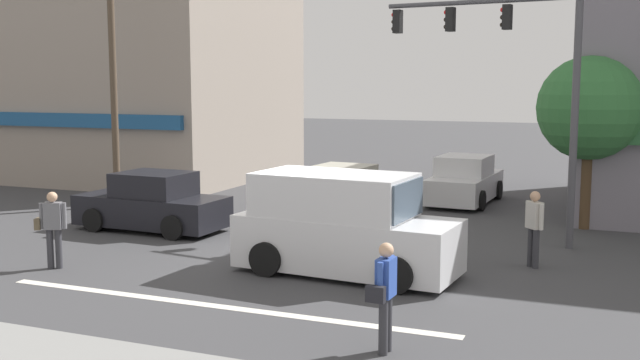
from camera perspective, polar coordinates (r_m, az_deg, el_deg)
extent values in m
plane|color=#3D3D3F|center=(16.76, -2.04, -6.30)|extent=(120.00, 120.00, 0.00)
cube|color=silver|center=(13.75, -8.08, -9.46)|extent=(9.00, 0.24, 0.01)
cube|color=gray|center=(33.29, -14.82, 6.96)|extent=(12.74, 9.59, 7.62)
cube|color=#1E5184|center=(29.55, -20.44, 4.34)|extent=(12.11, 0.24, 0.50)
cylinder|color=#4C3823|center=(21.58, 19.60, -0.58)|extent=(0.32, 0.32, 2.24)
sphere|color=#337038|center=(21.39, 19.86, 5.19)|extent=(2.80, 2.80, 2.80)
cylinder|color=brown|center=(24.69, -15.50, 8.16)|extent=(0.22, 0.22, 8.78)
cylinder|color=#47474C|center=(18.72, 18.83, 4.36)|extent=(0.18, 0.18, 6.20)
cylinder|color=#47474C|center=(19.36, 12.01, 13.14)|extent=(4.78, 0.70, 0.12)
cube|color=black|center=(19.13, 14.08, 11.95)|extent=(0.23, 0.26, 0.60)
sphere|color=red|center=(19.17, 13.75, 12.49)|extent=(0.12, 0.12, 0.12)
sphere|color=black|center=(19.16, 13.73, 11.95)|extent=(0.12, 0.12, 0.12)
sphere|color=black|center=(19.15, 13.71, 11.42)|extent=(0.12, 0.12, 0.12)
cube|color=black|center=(19.55, 9.92, 11.96)|extent=(0.23, 0.26, 0.60)
sphere|color=red|center=(19.61, 9.59, 12.48)|extent=(0.12, 0.12, 0.12)
sphere|color=black|center=(19.59, 9.58, 11.96)|extent=(0.12, 0.12, 0.12)
sphere|color=black|center=(19.58, 9.57, 11.43)|extent=(0.12, 0.12, 0.12)
cube|color=black|center=(20.07, 5.95, 11.91)|extent=(0.23, 0.26, 0.60)
sphere|color=red|center=(20.14, 5.63, 12.42)|extent=(0.12, 0.12, 0.12)
sphere|color=black|center=(20.12, 5.63, 11.91)|extent=(0.12, 0.12, 0.12)
sphere|color=black|center=(20.11, 5.62, 11.39)|extent=(0.12, 0.12, 0.12)
cube|color=#B7B29E|center=(21.61, 1.49, -1.69)|extent=(2.02, 4.22, 0.80)
cube|color=#B7B29E|center=(21.59, 1.61, 0.23)|extent=(1.70, 2.02, 0.64)
cube|color=#475666|center=(20.72, 0.48, -0.07)|extent=(1.44, 0.17, 0.54)
cylinder|color=black|center=(20.16, 2.15, -3.00)|extent=(0.23, 0.65, 0.64)
cylinder|color=black|center=(20.90, -2.10, -2.62)|extent=(0.23, 0.65, 0.64)
cylinder|color=black|center=(22.46, 4.83, -1.93)|extent=(0.23, 0.65, 0.64)
cylinder|color=black|center=(23.13, 0.92, -1.63)|extent=(0.23, 0.65, 0.64)
cube|color=silver|center=(15.64, 2.09, -4.81)|extent=(4.73, 2.20, 1.10)
cube|color=silver|center=(15.58, 1.10, -1.11)|extent=(3.33, 2.05, 0.90)
cube|color=#475666|center=(14.97, 6.71, -1.52)|extent=(0.19, 1.66, 0.76)
cylinder|color=black|center=(16.04, 8.12, -5.68)|extent=(0.73, 0.26, 0.72)
cylinder|color=black|center=(14.35, 5.77, -7.21)|extent=(0.73, 0.26, 0.72)
cylinder|color=black|center=(17.13, -0.99, -4.75)|extent=(0.73, 0.26, 0.72)
cylinder|color=black|center=(15.56, -4.15, -6.03)|extent=(0.73, 0.26, 0.72)
cube|color=black|center=(20.74, -12.69, -2.27)|extent=(4.16, 1.86, 0.80)
cube|color=black|center=(20.57, -12.53, -0.31)|extent=(1.96, 1.63, 0.64)
cube|color=#475666|center=(21.16, -14.63, -0.16)|extent=(0.12, 1.44, 0.54)
cylinder|color=black|center=(20.92, -16.86, -2.94)|extent=(0.65, 0.20, 0.64)
cylinder|color=black|center=(22.20, -13.98, -2.24)|extent=(0.65, 0.20, 0.64)
cylinder|color=black|center=(19.36, -11.17, -3.58)|extent=(0.65, 0.20, 0.64)
cylinder|color=black|center=(20.74, -8.45, -2.78)|extent=(0.65, 0.20, 0.64)
cube|color=silver|center=(25.18, 10.96, -0.51)|extent=(1.92, 4.19, 0.80)
cube|color=silver|center=(25.00, 10.95, 1.10)|extent=(1.66, 1.98, 0.64)
cube|color=#475666|center=(25.93, 11.48, 1.31)|extent=(1.44, 0.14, 0.54)
cylinder|color=black|center=(26.64, 9.85, -0.52)|extent=(0.21, 0.65, 0.64)
cylinder|color=black|center=(26.25, 13.43, -0.74)|extent=(0.21, 0.65, 0.64)
cylinder|color=black|center=(24.23, 8.26, -1.29)|extent=(0.21, 0.65, 0.64)
cylinder|color=black|center=(23.80, 12.17, -1.54)|extent=(0.21, 0.65, 0.64)
cylinder|color=#333338|center=(11.38, 5.16, -10.80)|extent=(0.14, 0.14, 0.86)
cylinder|color=#333338|center=(11.22, 4.84, -11.07)|extent=(0.14, 0.14, 0.86)
cube|color=#2D4CA5|center=(11.10, 5.04, -7.40)|extent=(0.24, 0.37, 0.58)
sphere|color=tan|center=(11.00, 5.07, -5.34)|extent=(0.22, 0.22, 0.22)
cylinder|color=#2D4CA5|center=(11.32, 5.46, -7.12)|extent=(0.09, 0.09, 0.56)
cylinder|color=#2D4CA5|center=(10.88, 4.61, -7.71)|extent=(0.09, 0.09, 0.56)
cube|color=black|center=(10.87, 4.25, -8.67)|extent=(0.29, 0.13, 0.24)
cylinder|color=#333338|center=(16.79, 16.12, -5.06)|extent=(0.14, 0.14, 0.86)
cylinder|color=#333338|center=(16.93, 15.76, -4.94)|extent=(0.14, 0.14, 0.86)
cube|color=beige|center=(16.72, 16.03, -2.59)|extent=(0.40, 0.42, 0.58)
sphere|color=tan|center=(16.66, 16.08, -1.20)|extent=(0.22, 0.22, 0.22)
cylinder|color=beige|center=(16.53, 16.51, -2.72)|extent=(0.09, 0.09, 0.56)
cylinder|color=beige|center=(16.92, 15.56, -2.46)|extent=(0.09, 0.09, 0.56)
cylinder|color=#333338|center=(17.10, -19.28, -4.96)|extent=(0.14, 0.14, 0.86)
cylinder|color=#333338|center=(17.14, -19.86, -4.96)|extent=(0.14, 0.14, 0.86)
cube|color=slate|center=(16.98, -19.68, -2.59)|extent=(0.42, 0.36, 0.58)
sphere|color=tan|center=(16.92, -19.74, -1.22)|extent=(0.22, 0.22, 0.22)
cylinder|color=slate|center=(16.92, -18.90, -2.59)|extent=(0.09, 0.09, 0.56)
cylinder|color=slate|center=(17.05, -20.46, -2.58)|extent=(0.09, 0.09, 0.56)
cube|color=brown|center=(17.14, -20.65, -3.13)|extent=(0.23, 0.30, 0.24)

